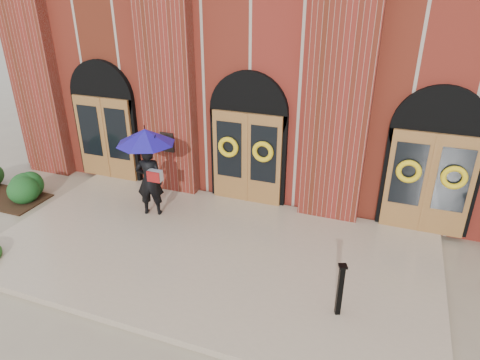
% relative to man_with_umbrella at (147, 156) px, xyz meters
% --- Properties ---
extents(ground, '(90.00, 90.00, 0.00)m').
position_rel_man_with_umbrella_xyz_m(ground, '(2.07, -1.17, -1.77)').
color(ground, gray).
rests_on(ground, ground).
extents(landing, '(10.00, 5.30, 0.15)m').
position_rel_man_with_umbrella_xyz_m(landing, '(2.07, -1.02, -1.70)').
color(landing, tan).
rests_on(landing, ground).
extents(church_building, '(16.20, 12.53, 7.00)m').
position_rel_man_with_umbrella_xyz_m(church_building, '(2.07, 7.62, 1.73)').
color(church_building, maroon).
rests_on(church_building, ground).
extents(man_with_umbrella, '(1.82, 1.82, 2.32)m').
position_rel_man_with_umbrella_xyz_m(man_with_umbrella, '(0.00, 0.00, 0.00)').
color(man_with_umbrella, black).
rests_on(man_with_umbrella, landing).
extents(metal_post, '(0.19, 0.19, 1.08)m').
position_rel_man_with_umbrella_xyz_m(metal_post, '(5.13, -2.06, -1.05)').
color(metal_post, black).
rests_on(metal_post, landing).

